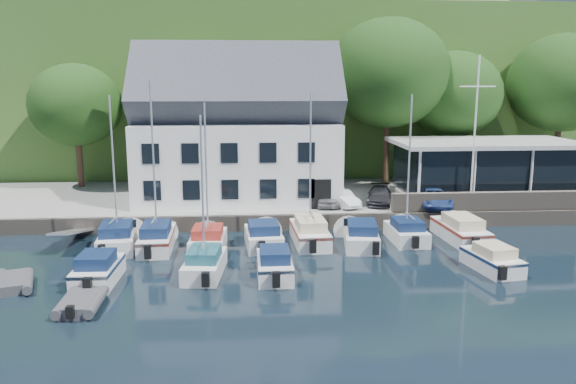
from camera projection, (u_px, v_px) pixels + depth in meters
name	position (u px, v px, depth m)	size (l,w,h in m)	color
ground	(389.00, 292.00, 25.35)	(180.00, 180.00, 0.00)	black
quay	(332.00, 200.00, 42.38)	(60.00, 13.00, 1.00)	gray
quay_face	(347.00, 221.00, 36.02)	(60.00, 0.30, 1.00)	#665D52
hillside	(289.00, 90.00, 84.46)	(160.00, 75.00, 16.00)	#335720
field_patch	(334.00, 38.00, 91.26)	(50.00, 30.00, 0.30)	#566432
harbor_building	(238.00, 138.00, 39.96)	(14.40, 8.20, 8.70)	white
club_pavilion	(484.00, 168.00, 41.18)	(13.20, 7.20, 4.10)	black
seawall	(526.00, 201.00, 37.03)	(18.00, 0.50, 1.20)	#665D52
gangway	(76.00, 243.00, 33.00)	(1.20, 6.00, 1.40)	silver
car_silver	(327.00, 197.00, 38.21)	(1.38, 3.44, 1.17)	#9E9FA3
car_white	(343.00, 198.00, 37.96)	(1.15, 3.28, 1.08)	white
car_dgrey	(379.00, 195.00, 38.82)	(1.62, 3.98, 1.16)	#2D2D32
car_blue	(434.00, 197.00, 37.78)	(1.53, 3.87, 1.32)	navy
flagpole	(475.00, 133.00, 36.94)	(2.40, 0.20, 10.01)	white
tree_0	(77.00, 126.00, 44.20)	(7.12, 7.12, 9.73)	#193710
tree_1	(186.00, 114.00, 45.06)	(8.43, 8.43, 11.52)	#193710
tree_2	(295.00, 118.00, 45.32)	(7.97, 7.97, 10.89)	#193710
tree_3	(388.00, 102.00, 45.55)	(9.79, 9.79, 13.38)	#193710
tree_4	(452.00, 117.00, 46.81)	(7.93, 7.93, 10.83)	#193710
tree_5	(560.00, 108.00, 46.68)	(8.94, 8.94, 12.22)	#193710
boat_r1_0	(114.00, 168.00, 31.02)	(2.14, 6.28, 9.22)	silver
boat_r1_1	(154.00, 168.00, 31.03)	(1.91, 6.64, 9.27)	silver
boat_r1_2	(206.00, 175.00, 30.79)	(2.06, 5.26, 8.53)	silver
boat_r1_3	(264.00, 234.00, 32.14)	(2.16, 5.35, 1.47)	silver
boat_r1_4	(310.00, 162.00, 32.01)	(2.03, 6.67, 9.58)	silver
boat_r1_5	(361.00, 233.00, 32.36)	(2.06, 6.31, 1.45)	silver
boat_r1_6	(409.00, 170.00, 32.50)	(2.02, 5.30, 8.53)	silver
boat_r1_7	(460.00, 228.00, 33.37)	(2.06, 6.98, 1.56)	silver
boat_r2_0	(98.00, 267.00, 26.38)	(1.93, 5.10, 1.49)	silver
boat_r2_1	(202.00, 190.00, 26.81)	(1.87, 5.72, 8.47)	silver
boat_r2_2	(274.00, 262.00, 27.22)	(1.81, 5.22, 1.46)	silver
boat_r2_4	(492.00, 257.00, 28.12)	(1.82, 4.93, 1.37)	silver
dinghy_0	(14.00, 280.00, 25.80)	(1.75, 2.92, 0.68)	#3D3D42
dinghy_1	(81.00, 301.00, 23.39)	(1.77, 2.95, 0.69)	#3D3D42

